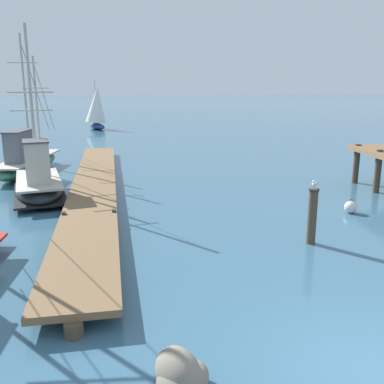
{
  "coord_description": "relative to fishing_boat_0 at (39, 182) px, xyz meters",
  "views": [
    {
      "loc": [
        -3.75,
        -5.49,
        4.51
      ],
      "look_at": [
        -2.37,
        6.95,
        1.4
      ],
      "focal_mm": 40.38,
      "sensor_mm": 36.0,
      "label": 1
    }
  ],
  "objects": [
    {
      "name": "fishing_boat_1",
      "position": [
        -1.77,
        5.27,
        0.02
      ],
      "size": [
        2.43,
        8.21,
        7.02
      ],
      "color": "#337556",
      "rests_on": "ground"
    },
    {
      "name": "mooring_buoy",
      "position": [
        11.67,
        -3.4,
        -0.44
      ],
      "size": [
        0.45,
        0.45,
        0.52
      ],
      "color": "silver",
      "rests_on": "ground"
    },
    {
      "name": "floating_dock",
      "position": [
        2.14,
        0.45,
        -0.3
      ],
      "size": [
        3.37,
        22.04,
        0.53
      ],
      "color": "brown",
      "rests_on": "ground"
    },
    {
      "name": "distant_sailboat",
      "position": [
        -0.52,
        28.75,
        1.56
      ],
      "size": [
        3.03,
        4.26,
        4.95
      ],
      "color": "navy",
      "rests_on": "ground"
    },
    {
      "name": "shore_rock_mid_cluster",
      "position": [
        4.76,
        -12.15,
        -0.36
      ],
      "size": [
        1.07,
        1.13,
        0.73
      ],
      "color": "#756B5C",
      "rests_on": "ground"
    },
    {
      "name": "mooring_piling",
      "position": [
        9.08,
        -6.22,
        0.2
      ],
      "size": [
        0.3,
        0.3,
        1.65
      ],
      "color": "#4C3D2D",
      "rests_on": "ground"
    },
    {
      "name": "fishing_boat_0",
      "position": [
        0.0,
        0.0,
        0.0
      ],
      "size": [
        3.1,
        6.09,
        6.8
      ],
      "color": "black",
      "rests_on": "ground"
    },
    {
      "name": "perched_seagull",
      "position": [
        9.08,
        -6.21,
        1.13
      ],
      "size": [
        0.28,
        0.33,
        0.27
      ],
      "color": "gold",
      "rests_on": "mooring_piling"
    }
  ]
}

